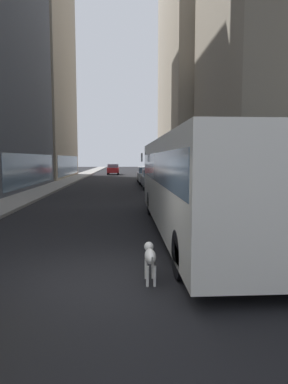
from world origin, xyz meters
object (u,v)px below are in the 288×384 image
(car_grey_wagon, at_px, (152,179))
(car_red_coupe, at_px, (113,169))
(transit_bus, at_px, (194,179))
(dalmatian_dog, at_px, (150,256))
(car_silver_sedan, at_px, (148,175))

(car_grey_wagon, bearing_deg, car_red_coupe, 99.30)
(car_red_coupe, bearing_deg, car_grey_wagon, -80.70)
(transit_bus, height_order, dalmatian_dog, transit_bus)
(car_red_coupe, bearing_deg, transit_bus, -84.36)
(car_silver_sedan, bearing_deg, transit_bus, -90.00)
(car_silver_sedan, bearing_deg, car_grey_wagon, -90.00)
(car_silver_sedan, xyz_separation_m, dalmatian_dog, (-1.79, -25.79, -0.31))
(transit_bus, xyz_separation_m, dalmatian_dog, (-1.79, -4.28, -1.26))
(transit_bus, distance_m, dalmatian_dog, 4.81)
(car_grey_wagon, xyz_separation_m, dalmatian_dog, (-1.79, -20.34, -0.31))
(car_silver_sedan, relative_size, dalmatian_dog, 4.77)
(transit_bus, relative_size, car_grey_wagon, 2.67)
(transit_bus, bearing_deg, car_silver_sedan, 90.00)
(car_silver_sedan, distance_m, car_red_coupe, 19.39)
(car_silver_sedan, relative_size, car_red_coupe, 1.11)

